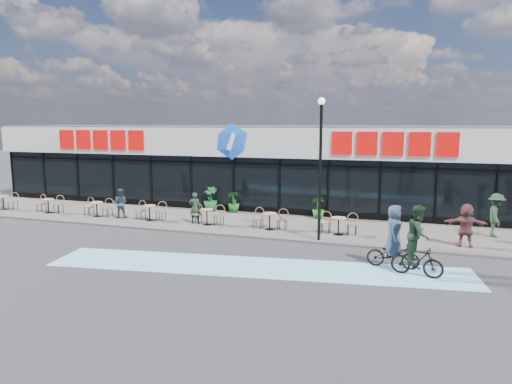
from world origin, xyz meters
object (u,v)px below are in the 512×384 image
pedestrian_c (466,225)px  cyclist_b (393,244)px  potted_plant_right (318,208)px  patron_right (120,203)px  potted_plant_mid (234,202)px  cyclist_a (418,245)px  bistro_set_0 (5,201)px  potted_plant_left (211,199)px  patron_left (195,208)px  lamp_post (320,158)px  pedestrian_b (496,215)px

pedestrian_c → cyclist_b: (-2.53, -3.19, -0.12)m
potted_plant_right → patron_right: bearing=-162.9°
potted_plant_mid → pedestrian_c: 11.35m
cyclist_b → cyclist_a: bearing=-41.2°
bistro_set_0 → potted_plant_left: 11.26m
patron_left → patron_right: 4.06m
lamp_post → potted_plant_left: size_ratio=4.34×
potted_plant_right → pedestrian_c: (6.24, -3.40, 0.30)m
pedestrian_b → cyclist_b: 6.51m
pedestrian_c → cyclist_a: (-1.80, -3.83, 0.08)m
patron_right → pedestrian_b: 17.01m
potted_plant_right → patron_right: (-9.36, -2.87, 0.20)m
potted_plant_left → patron_left: patron_left is taller
bistro_set_0 → patron_right: (7.32, 0.05, 0.27)m
potted_plant_right → potted_plant_mid: bearing=177.5°
bistro_set_0 → pedestrian_c: pedestrian_c is taller
potted_plant_left → pedestrian_c: pedestrian_c is taller
patron_right → patron_left: bearing=161.9°
potted_plant_mid → patron_right: patron_right is taller
pedestrian_c → cyclist_b: bearing=50.4°
lamp_post → patron_right: bearing=172.8°
bistro_set_0 → pedestrian_c: size_ratio=0.92×
pedestrian_b → bistro_set_0: bearing=95.0°
pedestrian_b → lamp_post: bearing=113.7°
lamp_post → cyclist_a: 5.34m
lamp_post → bistro_set_0: 17.74m
lamp_post → cyclist_b: lamp_post is taller
patron_left → patron_right: bearing=-15.4°
patron_right → cyclist_a: bearing=144.2°
pedestrian_b → cyclist_b: (-3.88, -5.23, -0.19)m
bistro_set_0 → pedestrian_c: 22.92m
patron_left → cyclist_b: (9.00, -3.73, -0.01)m
bistro_set_0 → pedestrian_c: bearing=-1.2°
potted_plant_left → cyclist_b: 11.72m
potted_plant_mid → potted_plant_right: 4.53m
potted_plant_right → patron_right: size_ratio=0.73×
pedestrian_b → pedestrian_c: (-1.34, -2.04, -0.07)m
potted_plant_right → bistro_set_0: bearing=-170.1°
patron_right → potted_plant_right: bearing=178.8°
bistro_set_0 → cyclist_b: bearing=-10.2°
potted_plant_left → patron_right: size_ratio=0.89×
patron_left → potted_plant_mid: bearing=-119.8°
lamp_post → bistro_set_0: bearing=176.0°
lamp_post → pedestrian_c: size_ratio=3.37×
potted_plant_right → cyclist_b: bearing=-60.6°
potted_plant_mid → pedestrian_c: (10.77, -3.60, 0.29)m
patron_left → cyclist_b: bearing=141.9°
lamp_post → potted_plant_right: bearing=100.8°
bistro_set_0 → patron_left: bearing=0.3°
potted_plant_right → pedestrian_b: 7.71m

